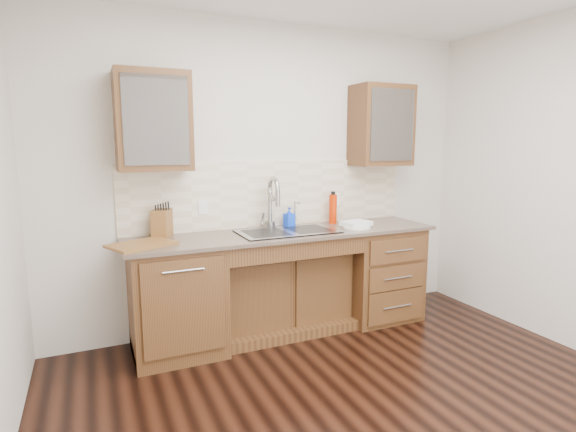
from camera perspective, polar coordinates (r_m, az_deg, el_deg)
name	(u,v)px	position (r m, az deg, el deg)	size (l,w,h in m)	color
ground	(382,428)	(3.07, 11.81, -24.89)	(4.00, 3.50, 0.10)	black
wall_back	(270,177)	(4.14, -2.26, 4.91)	(4.00, 0.10, 2.70)	beige
base_cabinet_left	(177,299)	(3.73, -13.95, -10.17)	(0.70, 0.62, 0.88)	#593014
base_cabinet_center	(282,291)	(4.09, -0.75, -9.45)	(1.20, 0.44, 0.70)	#593014
base_cabinet_right	(376,271)	(4.44, 11.15, -6.92)	(0.70, 0.62, 0.88)	#593014
countertop	(287,233)	(3.86, -0.15, -2.22)	(2.70, 0.65, 0.03)	#84705B
backsplash	(273,194)	(4.10, -1.93, 2.83)	(2.70, 0.02, 0.59)	beige
sink	(288,242)	(3.86, -0.06, -3.28)	(0.84, 0.46, 0.19)	#9E9EA5
faucet	(270,206)	(3.99, -2.32, 1.29)	(0.04, 0.04, 0.40)	#999993
filter_tap	(295,213)	(4.11, 0.88, 0.40)	(0.02, 0.02, 0.24)	#999993
upper_cabinet_left	(153,121)	(3.65, -16.77, 11.43)	(0.55, 0.34, 0.75)	#593014
upper_cabinet_right	(381,126)	(4.44, 11.73, 11.15)	(0.55, 0.34, 0.75)	#593014
outlet_left	(203,207)	(3.90, -10.74, 1.09)	(0.08, 0.01, 0.12)	white
outlet_right	(335,200)	(4.38, 6.05, 2.08)	(0.08, 0.01, 0.12)	white
soap_bottle	(289,217)	(4.06, 0.15, -0.14)	(0.08, 0.08, 0.18)	blue
water_bottle	(333,209)	(4.26, 5.73, 0.89)	(0.07, 0.07, 0.27)	#C12400
plate	(357,228)	(4.05, 8.73, -1.46)	(0.24, 0.24, 0.01)	beige
dish_towel	(356,223)	(4.10, 8.64, -0.94)	(0.25, 0.18, 0.04)	white
knife_block	(162,223)	(3.77, -15.70, -0.87)	(0.12, 0.20, 0.22)	#A36930
cutting_board	(142,245)	(3.49, -18.08, -3.47)	(0.45, 0.31, 0.02)	brown
cup_left_a	(141,129)	(3.64, -18.15, 10.47)	(0.11, 0.11, 0.09)	white
cup_left_b	(162,129)	(3.66, -15.72, 10.56)	(0.09, 0.09, 0.08)	white
cup_right_a	(369,131)	(4.36, 10.20, 10.55)	(0.12, 0.12, 0.10)	white
cup_right_b	(389,132)	(4.50, 12.71, 10.42)	(0.10, 0.10, 0.09)	silver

